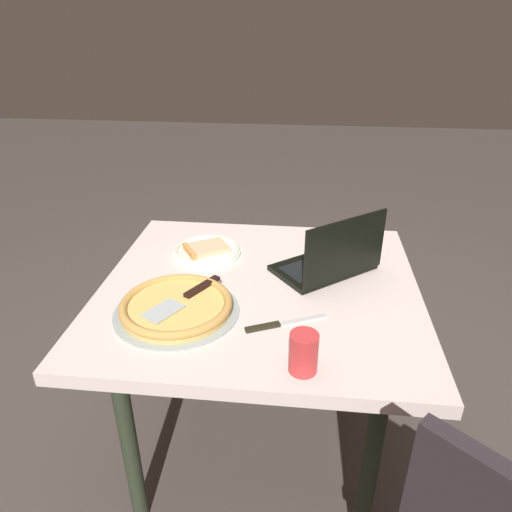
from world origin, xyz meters
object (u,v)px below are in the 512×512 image
object	(u,v)px
dining_table	(259,303)
pizza_plate	(207,250)
laptop	(330,261)
table_knife	(278,324)
drink_cup	(304,352)
pizza_tray	(177,306)

from	to	relation	value
dining_table	pizza_plate	distance (m)	0.31
pizza_plate	laptop	bearing A→B (deg)	-12.65
table_knife	drink_cup	xyz separation A→B (m)	(0.07, -0.18, 0.05)
laptop	table_knife	xyz separation A→B (m)	(-0.16, -0.33, -0.05)
pizza_plate	table_knife	xyz separation A→B (m)	(0.30, -0.43, -0.01)
pizza_plate	pizza_tray	bearing A→B (deg)	-91.84
dining_table	pizza_tray	xyz separation A→B (m)	(-0.23, -0.19, 0.09)
laptop	drink_cup	distance (m)	0.52
laptop	pizza_plate	xyz separation A→B (m)	(-0.45, 0.10, -0.04)
dining_table	pizza_plate	size ratio (longest dim) A/B	4.16
pizza_plate	table_knife	bearing A→B (deg)	-55.24
pizza_tray	drink_cup	world-z (taller)	drink_cup
laptop	pizza_plate	size ratio (longest dim) A/B	1.56
laptop	pizza_plate	distance (m)	0.47
laptop	table_knife	size ratio (longest dim) A/B	1.67
laptop	drink_cup	world-z (taller)	laptop
drink_cup	laptop	bearing A→B (deg)	80.75
drink_cup	pizza_tray	bearing A→B (deg)	150.26
laptop	pizza_tray	distance (m)	0.55
laptop	drink_cup	xyz separation A→B (m)	(-0.08, -0.51, 0.01)
pizza_tray	table_knife	world-z (taller)	pizza_tray
pizza_plate	drink_cup	world-z (taller)	drink_cup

